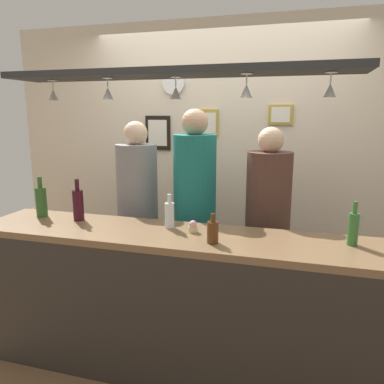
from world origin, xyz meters
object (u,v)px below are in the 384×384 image
(bottle_wine_dark_red, at_px, (78,204))
(person_left_grey_shirt, at_px, (138,201))
(picture_frame_caricature, at_px, (158,133))
(picture_frame_crest, at_px, (209,123))
(bottle_beer_brown_stubby, at_px, (213,232))
(person_right_brown_shirt, at_px, (268,213))
(cupcake, at_px, (193,227))
(person_middle_teal_shirt, at_px, (195,197))
(bottle_beer_green_import, at_px, (353,228))
(picture_frame_upper_small, at_px, (281,115))
(bottle_soda_clear, at_px, (169,214))
(bottle_champagne_green, at_px, (41,201))
(wall_clock, at_px, (173,83))

(bottle_wine_dark_red, bearing_deg, person_left_grey_shirt, 68.91)
(person_left_grey_shirt, height_order, picture_frame_caricature, picture_frame_caricature)
(picture_frame_caricature, bearing_deg, person_left_grey_shirt, -82.45)
(picture_frame_crest, distance_m, picture_frame_caricature, 0.54)
(person_left_grey_shirt, distance_m, bottle_beer_brown_stubby, 1.12)
(person_left_grey_shirt, xyz_separation_m, person_right_brown_shirt, (1.08, -0.00, -0.02))
(person_left_grey_shirt, relative_size, cupcake, 21.38)
(person_left_grey_shirt, bearing_deg, person_middle_teal_shirt, 0.00)
(bottle_beer_green_import, relative_size, cupcake, 3.33)
(person_middle_teal_shirt, bearing_deg, bottle_beer_green_import, -26.90)
(bottle_beer_green_import, distance_m, picture_frame_upper_small, 1.56)
(bottle_soda_clear, distance_m, bottle_wine_dark_red, 0.69)
(bottle_beer_green_import, distance_m, picture_frame_crest, 1.86)
(bottle_wine_dark_red, height_order, picture_frame_crest, picture_frame_crest)
(bottle_champagne_green, height_order, picture_frame_upper_small, picture_frame_upper_small)
(picture_frame_crest, bearing_deg, person_right_brown_shirt, -49.28)
(bottle_champagne_green, bearing_deg, bottle_beer_green_import, -0.63)
(bottle_soda_clear, xyz_separation_m, picture_frame_crest, (-0.05, 1.30, 0.57))
(person_middle_teal_shirt, height_order, picture_frame_crest, same)
(person_middle_teal_shirt, bearing_deg, person_left_grey_shirt, 180.00)
(bottle_wine_dark_red, relative_size, picture_frame_upper_small, 1.36)
(person_right_brown_shirt, xyz_separation_m, bottle_beer_brown_stubby, (-0.26, -0.76, 0.06))
(bottle_soda_clear, distance_m, picture_frame_upper_small, 1.58)
(picture_frame_crest, height_order, wall_clock, wall_clock)
(person_right_brown_shirt, height_order, bottle_beer_brown_stubby, person_right_brown_shirt)
(person_left_grey_shirt, distance_m, wall_clock, 1.26)
(bottle_beer_brown_stubby, relative_size, bottle_soda_clear, 0.78)
(bottle_beer_brown_stubby, xyz_separation_m, picture_frame_upper_small, (0.28, 1.52, 0.67))
(picture_frame_upper_small, bearing_deg, person_right_brown_shirt, -91.60)
(person_left_grey_shirt, relative_size, picture_frame_caricature, 4.91)
(picture_frame_caricature, bearing_deg, person_right_brown_shirt, -32.65)
(person_left_grey_shirt, bearing_deg, person_right_brown_shirt, -0.00)
(person_left_grey_shirt, bearing_deg, bottle_champagne_green, -134.28)
(person_left_grey_shirt, xyz_separation_m, picture_frame_crest, (0.43, 0.76, 0.63))
(bottle_beer_green_import, distance_m, picture_frame_caricature, 2.21)
(bottle_champagne_green, bearing_deg, wall_clock, 65.04)
(person_right_brown_shirt, xyz_separation_m, picture_frame_crest, (-0.65, 0.76, 0.65))
(wall_clock, bearing_deg, person_left_grey_shirt, -95.57)
(bottle_beer_brown_stubby, distance_m, picture_frame_upper_small, 1.68)
(cupcake, distance_m, picture_frame_upper_small, 1.59)
(bottle_champagne_green, relative_size, bottle_beer_green_import, 1.15)
(bottle_beer_green_import, bearing_deg, bottle_beer_brown_stubby, -166.20)
(person_middle_teal_shirt, distance_m, picture_frame_caricature, 1.07)
(bottle_soda_clear, bearing_deg, cupcake, -15.76)
(bottle_champagne_green, relative_size, bottle_wine_dark_red, 1.00)
(bottle_wine_dark_red, height_order, wall_clock, wall_clock)
(person_right_brown_shirt, height_order, picture_frame_caricature, picture_frame_caricature)
(bottle_beer_brown_stubby, bearing_deg, bottle_wine_dark_red, 168.56)
(person_right_brown_shirt, bearing_deg, bottle_beer_green_import, -46.68)
(bottle_champagne_green, bearing_deg, picture_frame_crest, 53.59)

